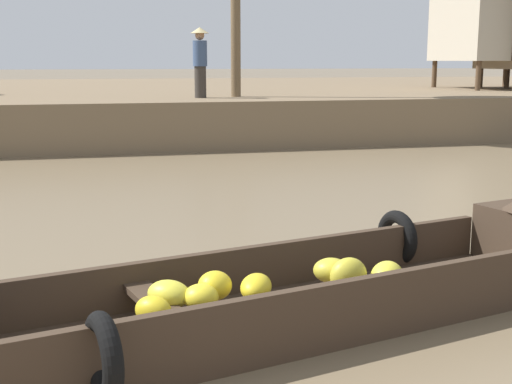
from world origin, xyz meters
The scene contains 5 objects.
ground_plane centered at (0.00, 10.00, 0.00)m, with size 300.00×300.00×0.00m, color #726047.
riverbank_strip centered at (0.00, 24.41, 0.55)m, with size 160.00×20.00×1.09m, color #756047.
banana_boat centered at (0.34, 4.29, 0.27)m, with size 5.85×2.62×0.82m.
stilt_house_mid_left centered at (11.60, 19.65, 3.39)m, with size 3.78×3.61×4.42m.
vendor_person centered at (1.58, 16.19, 2.02)m, with size 0.44×0.44×1.66m.
Camera 1 is at (-1.04, -0.52, 1.98)m, focal length 48.75 mm.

